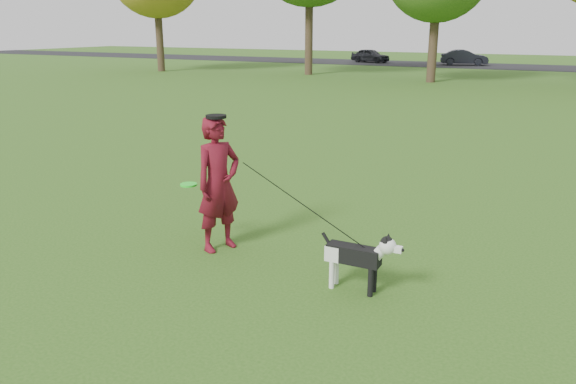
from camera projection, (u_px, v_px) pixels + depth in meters
The scene contains 7 objects.
ground at pixel (276, 274), 6.97m from camera, with size 120.00×120.00×0.00m, color #285116.
road at pixel (531, 67), 41.20m from camera, with size 120.00×7.00×0.02m, color black.
man at pixel (218, 184), 7.54m from camera, with size 0.67×0.44×1.85m, color #5C0D1C.
dog at pixel (360, 254), 6.41m from camera, with size 0.99×0.20×0.75m.
car_left at pixel (370, 56), 46.38m from camera, with size 1.31×3.25×1.11m, color black.
car_mid at pixel (464, 57), 43.11m from camera, with size 1.23×3.53×1.16m, color black.
man_held_items at pixel (302, 204), 6.77m from camera, with size 2.85×0.52×1.35m.
Camera 1 is at (3.01, -5.64, 2.97)m, focal length 35.00 mm.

